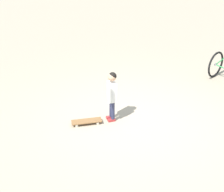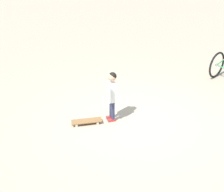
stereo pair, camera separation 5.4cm
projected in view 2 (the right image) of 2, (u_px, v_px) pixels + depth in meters
ground_plane at (137, 120)px, 6.53m from camera, size 50.00×50.00×0.00m
child_person at (112, 91)px, 6.26m from camera, size 0.31×0.31×1.06m
skateboard at (87, 121)px, 6.39m from camera, size 0.64×0.41×0.07m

